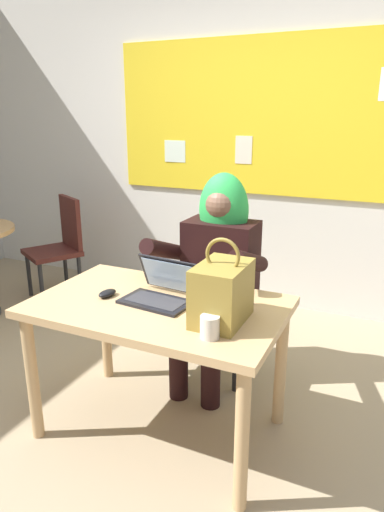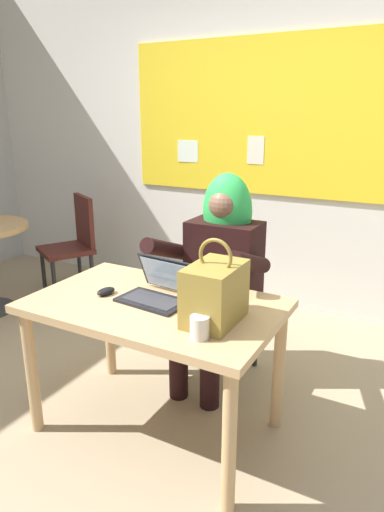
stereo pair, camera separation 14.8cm
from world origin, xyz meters
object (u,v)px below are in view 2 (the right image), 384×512
at_px(chair_at_desk, 227,293).
at_px(coffee_mug, 200,327).
at_px(desk_main, 155,320).
at_px(person_costumed, 219,263).
at_px(computer_mouse, 106,291).
at_px(handbag, 215,293).
at_px(chair_spare_by_window, 74,240).
at_px(laptop, 158,290).

height_order(chair_at_desk, coffee_mug, chair_at_desk).
bearing_deg(coffee_mug, desk_main, 148.51).
xyz_separation_m(person_costumed, computer_mouse, (-0.33, -0.64, -0.01)).
distance_m(desk_main, handbag, 0.42).
bearing_deg(chair_spare_by_window, handbag, 86.26).
distance_m(person_costumed, chair_spare_by_window, 1.88).
bearing_deg(handbag, chair_spare_by_window, 147.08).
height_order(chair_at_desk, handbag, handbag).
bearing_deg(computer_mouse, laptop, 27.03).
distance_m(computer_mouse, handbag, 0.63).
relative_size(laptop, computer_mouse, 3.45).
relative_size(chair_at_desk, laptop, 2.54).
height_order(desk_main, coffee_mug, coffee_mug).
bearing_deg(laptop, desk_main, -81.72).
relative_size(handbag, chair_spare_by_window, 0.43).
xyz_separation_m(desk_main, chair_at_desk, (0.06, 0.73, -0.10)).
bearing_deg(person_costumed, computer_mouse, -27.00).
height_order(desk_main, person_costumed, person_costumed).
bearing_deg(chair_at_desk, handbag, 18.12).
bearing_deg(laptop, computer_mouse, -158.42).
distance_m(person_costumed, laptop, 0.56).
bearing_deg(desk_main, coffee_mug, -31.49).
height_order(chair_at_desk, computer_mouse, chair_at_desk).
bearing_deg(computer_mouse, person_costumed, 73.76).
relative_size(desk_main, person_costumed, 0.96).
height_order(person_costumed, computer_mouse, person_costumed).
distance_m(desk_main, computer_mouse, 0.29).
height_order(coffee_mug, chair_spare_by_window, chair_spare_by_window).
xyz_separation_m(laptop, computer_mouse, (-0.26, -0.08, -0.03)).
height_order(person_costumed, laptop, person_costumed).
distance_m(chair_at_desk, laptop, 0.73).
distance_m(person_costumed, handbag, 0.73).
distance_m(chair_at_desk, computer_mouse, 0.86).
bearing_deg(person_costumed, laptop, -6.21).
relative_size(desk_main, chair_spare_by_window, 1.36).
bearing_deg(coffee_mug, chair_at_desk, 107.77).
bearing_deg(chair_spare_by_window, chair_at_desk, 102.33).
distance_m(person_costumed, computer_mouse, 0.72).
distance_m(coffee_mug, chair_spare_by_window, 2.54).
xyz_separation_m(desk_main, coffee_mug, (0.36, -0.22, 0.14)).
height_order(chair_at_desk, chair_spare_by_window, chair_at_desk).
bearing_deg(person_costumed, chair_at_desk, -178.56).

